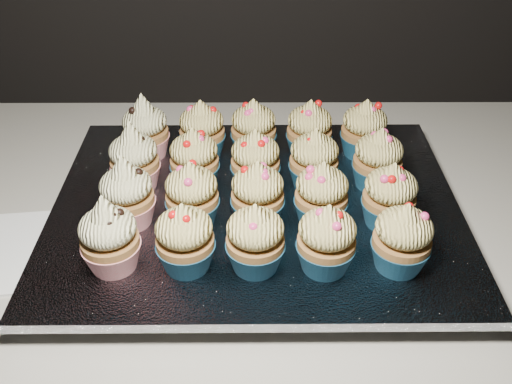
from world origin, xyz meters
TOP-DOWN VIEW (x-y plane):
  - worktop at (0.00, 1.70)m, footprint 2.44×0.64m
  - napkin at (-0.16, 1.61)m, footprint 0.16×0.16m
  - baking_tray at (0.14, 1.66)m, footprint 0.46×0.35m
  - foil_lining at (0.14, 1.66)m, footprint 0.50×0.39m
  - cupcake_0 at (-0.01, 1.55)m, footprint 0.06×0.06m
  - cupcake_1 at (0.07, 1.55)m, footprint 0.06×0.06m
  - cupcake_2 at (0.14, 1.55)m, footprint 0.06×0.06m
  - cupcake_3 at (0.21, 1.55)m, footprint 0.06×0.06m
  - cupcake_4 at (0.29, 1.55)m, footprint 0.06×0.06m
  - cupcake_5 at (-0.01, 1.63)m, footprint 0.06×0.06m
  - cupcake_6 at (0.07, 1.63)m, footprint 0.06×0.06m
  - cupcake_7 at (0.14, 1.63)m, footprint 0.06×0.06m
  - cupcake_8 at (0.22, 1.63)m, footprint 0.06×0.06m
  - cupcake_9 at (0.29, 1.63)m, footprint 0.06×0.06m
  - cupcake_10 at (-0.01, 1.70)m, footprint 0.06×0.06m
  - cupcake_11 at (0.06, 1.70)m, footprint 0.06×0.06m
  - cupcake_12 at (0.14, 1.70)m, footprint 0.06×0.06m
  - cupcake_13 at (0.21, 1.70)m, footprint 0.06×0.06m
  - cupcake_14 at (0.29, 1.70)m, footprint 0.06×0.06m
  - cupcake_15 at (-0.01, 1.78)m, footprint 0.06×0.06m
  - cupcake_16 at (0.07, 1.78)m, footprint 0.06×0.06m
  - cupcake_17 at (0.14, 1.78)m, footprint 0.06×0.06m
  - cupcake_18 at (0.21, 1.78)m, footprint 0.06×0.06m
  - cupcake_19 at (0.29, 1.78)m, footprint 0.06×0.06m

SIDE VIEW (x-z plane):
  - worktop at x=0.00m, z-range 0.86..0.90m
  - napkin at x=-0.16m, z-range 0.90..0.90m
  - baking_tray at x=0.14m, z-range 0.90..0.92m
  - foil_lining at x=0.14m, z-range 0.92..0.93m
  - cupcake_1 at x=0.07m, z-range 0.93..1.01m
  - cupcake_2 at x=0.14m, z-range 0.93..1.01m
  - cupcake_3 at x=0.21m, z-range 0.93..1.01m
  - cupcake_4 at x=0.29m, z-range 0.93..1.01m
  - cupcake_6 at x=0.07m, z-range 0.93..1.01m
  - cupcake_7 at x=0.14m, z-range 0.93..1.01m
  - cupcake_8 at x=0.22m, z-range 0.93..1.01m
  - cupcake_9 at x=0.29m, z-range 0.93..1.01m
  - cupcake_11 at x=0.06m, z-range 0.93..1.01m
  - cupcake_12 at x=0.14m, z-range 0.93..1.01m
  - cupcake_13 at x=0.21m, z-range 0.93..1.01m
  - cupcake_14 at x=0.29m, z-range 0.93..1.01m
  - cupcake_16 at x=0.07m, z-range 0.93..1.01m
  - cupcake_17 at x=0.14m, z-range 0.93..1.01m
  - cupcake_18 at x=0.21m, z-range 0.93..1.01m
  - cupcake_19 at x=0.29m, z-range 0.93..1.01m
  - cupcake_0 at x=-0.01m, z-range 0.93..1.02m
  - cupcake_5 at x=-0.01m, z-range 0.93..1.02m
  - cupcake_10 at x=-0.01m, z-range 0.93..1.02m
  - cupcake_15 at x=-0.01m, z-range 0.93..1.02m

